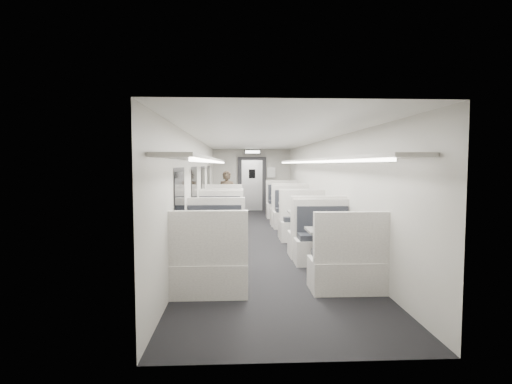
{
  "coord_description": "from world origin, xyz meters",
  "views": [
    {
      "loc": [
        -0.59,
        -9.52,
        1.82
      ],
      "look_at": [
        -0.1,
        0.59,
        1.11
      ],
      "focal_mm": 28.0,
      "sensor_mm": 36.0,
      "label": 1
    }
  ],
  "objects": [
    {
      "name": "window_c",
      "position": [
        -1.49,
        -1.0,
        1.35
      ],
      "size": [
        0.02,
        1.18,
        0.84
      ],
      "primitive_type": "cube",
      "color": "black",
      "rests_on": "room"
    },
    {
      "name": "window_a",
      "position": [
        -1.49,
        3.4,
        1.35
      ],
      "size": [
        0.02,
        1.18,
        0.84
      ],
      "primitive_type": "cube",
      "color": "black",
      "rests_on": "room"
    },
    {
      "name": "vestibule_door",
      "position": [
        0.0,
        5.93,
        1.04
      ],
      "size": [
        1.1,
        0.13,
        2.1
      ],
      "color": "black",
      "rests_on": "room"
    },
    {
      "name": "booth_left_c",
      "position": [
        -1.0,
        -0.97,
        0.4
      ],
      "size": [
        1.1,
        2.22,
        1.19
      ],
      "color": "silver",
      "rests_on": "room"
    },
    {
      "name": "room",
      "position": [
        0.0,
        0.0,
        1.2
      ],
      "size": [
        3.24,
        12.24,
        2.64
      ],
      "color": "black",
      "rests_on": "ground"
    },
    {
      "name": "booth_left_a",
      "position": [
        -1.0,
        3.72,
        0.35
      ],
      "size": [
        0.97,
        1.96,
        1.05
      ],
      "color": "silver",
      "rests_on": "room"
    },
    {
      "name": "booth_right_d",
      "position": [
        1.0,
        -3.14,
        0.39
      ],
      "size": [
        1.08,
        2.19,
        1.17
      ],
      "color": "silver",
      "rests_on": "room"
    },
    {
      "name": "booth_right_b",
      "position": [
        1.0,
        0.92,
        0.4
      ],
      "size": [
        1.11,
        2.26,
        1.21
      ],
      "color": "silver",
      "rests_on": "room"
    },
    {
      "name": "wall_notice",
      "position": [
        0.75,
        5.92,
        1.5
      ],
      "size": [
        0.32,
        0.02,
        0.4
      ],
      "primitive_type": "cube",
      "color": "white",
      "rests_on": "room"
    },
    {
      "name": "window_b",
      "position": [
        -1.49,
        1.2,
        1.35
      ],
      "size": [
        0.02,
        1.18,
        0.84
      ],
      "primitive_type": "cube",
      "color": "black",
      "rests_on": "room"
    },
    {
      "name": "booth_right_a",
      "position": [
        1.0,
        3.08,
        0.42
      ],
      "size": [
        1.16,
        2.36,
        1.26
      ],
      "color": "silver",
      "rests_on": "room"
    },
    {
      "name": "booth_left_d",
      "position": [
        -1.0,
        -3.18,
        0.4
      ],
      "size": [
        1.11,
        2.25,
        1.2
      ],
      "color": "silver",
      "rests_on": "room"
    },
    {
      "name": "booth_right_c",
      "position": [
        1.0,
        -0.96,
        0.41
      ],
      "size": [
        1.12,
        2.27,
        1.21
      ],
      "color": "silver",
      "rests_on": "room"
    },
    {
      "name": "luggage_rack_left",
      "position": [
        -1.24,
        -0.3,
        1.92
      ],
      "size": [
        0.46,
        10.4,
        0.09
      ],
      "color": "silver",
      "rests_on": "room"
    },
    {
      "name": "booth_left_b",
      "position": [
        -1.0,
        1.19,
        0.41
      ],
      "size": [
        1.13,
        2.29,
        1.22
      ],
      "color": "silver",
      "rests_on": "room"
    },
    {
      "name": "passenger",
      "position": [
        -0.9,
        2.94,
        0.81
      ],
      "size": [
        0.66,
        0.5,
        1.62
      ],
      "primitive_type": "imported",
      "rotation": [
        0.0,
        0.0,
        -0.2
      ],
      "color": "black",
      "rests_on": "room"
    },
    {
      "name": "window_d",
      "position": [
        -1.49,
        -3.2,
        1.35
      ],
      "size": [
        0.02,
        1.18,
        0.84
      ],
      "primitive_type": "cube",
      "color": "black",
      "rests_on": "room"
    },
    {
      "name": "exit_sign",
      "position": [
        0.0,
        5.44,
        2.28
      ],
      "size": [
        0.62,
        0.12,
        0.16
      ],
      "color": "black",
      "rests_on": "room"
    },
    {
      "name": "luggage_rack_right",
      "position": [
        1.24,
        -0.3,
        1.92
      ],
      "size": [
        0.46,
        10.4,
        0.09
      ],
      "color": "silver",
      "rests_on": "room"
    }
  ]
}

